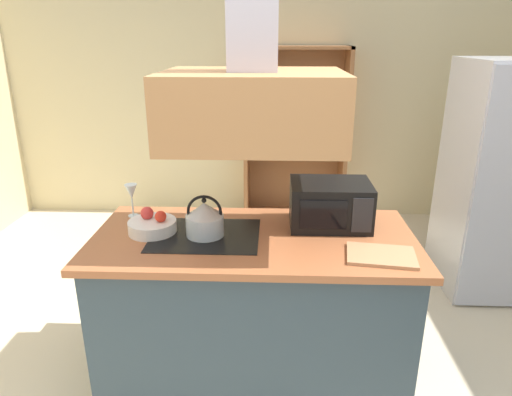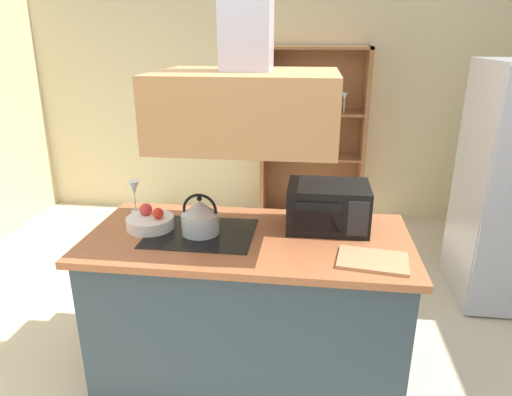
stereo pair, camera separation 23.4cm
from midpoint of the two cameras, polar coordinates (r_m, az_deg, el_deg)
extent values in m
cube|color=beige|center=(5.04, 6.87, 12.75)|extent=(6.00, 0.12, 2.70)
cube|color=#30404A|center=(2.77, 1.54, -13.71)|extent=(1.72, 0.79, 0.86)
cube|color=#A45C36|center=(2.55, 1.63, -5.24)|extent=(1.80, 0.87, 0.04)
cube|color=black|center=(2.57, -4.38, -4.46)|extent=(0.60, 0.48, 0.00)
cube|color=#B77C49|center=(2.33, 1.80, 11.25)|extent=(0.90, 0.70, 0.36)
cube|color=#925A33|center=(4.87, 2.37, 7.59)|extent=(0.04, 0.40, 1.86)
cube|color=#925A33|center=(4.89, 14.63, 7.02)|extent=(0.04, 0.40, 1.86)
cube|color=#925A33|center=(4.74, 9.10, 18.17)|extent=(1.08, 0.40, 0.03)
cube|color=#925A33|center=(5.12, 8.02, -2.41)|extent=(1.08, 0.40, 0.08)
cube|color=#925A33|center=(5.04, 8.50, 7.81)|extent=(1.08, 0.02, 1.86)
cube|color=#925A33|center=(4.90, 8.41, 5.22)|extent=(1.00, 0.36, 0.02)
cube|color=#925A33|center=(4.80, 8.69, 10.59)|extent=(1.00, 0.36, 0.02)
cylinder|color=beige|center=(4.84, 6.14, 5.60)|extent=(0.18, 0.18, 0.05)
cylinder|color=beige|center=(4.83, 6.16, 6.12)|extent=(0.17, 0.17, 0.05)
cylinder|color=beige|center=(4.82, 6.18, 6.64)|extent=(0.16, 0.16, 0.05)
cylinder|color=silver|center=(4.76, 10.33, 11.29)|extent=(0.01, 0.01, 0.12)
cone|color=silver|center=(4.74, 10.40, 12.48)|extent=(0.07, 0.07, 0.08)
cylinder|color=silver|center=(4.77, 12.43, 11.17)|extent=(0.01, 0.01, 0.12)
cone|color=silver|center=(4.75, 12.52, 12.36)|extent=(0.07, 0.07, 0.08)
cylinder|color=silver|center=(2.55, -4.41, -3.24)|extent=(0.21, 0.21, 0.12)
cone|color=#BDBEBF|center=(2.51, -4.47, -1.25)|extent=(0.20, 0.20, 0.07)
sphere|color=black|center=(2.50, -4.50, -0.14)|extent=(0.03, 0.03, 0.03)
torus|color=black|center=(2.52, -4.46, -1.59)|extent=(0.20, 0.02, 0.20)
cube|color=#B17E54|center=(2.36, 17.26, -7.56)|extent=(0.37, 0.28, 0.02)
cube|color=black|center=(2.66, 11.52, -1.05)|extent=(0.46, 0.34, 0.26)
cube|color=black|center=(2.49, 10.50, -2.41)|extent=(0.26, 0.01, 0.17)
cube|color=#262628|center=(2.51, 15.32, -2.60)|extent=(0.11, 0.01, 0.20)
cylinder|color=silver|center=(2.94, -12.67, -1.72)|extent=(0.06, 0.06, 0.01)
cylinder|color=silver|center=(2.92, -12.75, -0.66)|extent=(0.01, 0.01, 0.11)
cone|color=silver|center=(2.89, -12.90, 1.20)|extent=(0.08, 0.08, 0.09)
cylinder|color=silver|center=(2.66, -10.72, -3.13)|extent=(0.27, 0.27, 0.07)
sphere|color=red|center=(2.62, -9.74, -1.95)|extent=(0.06, 0.06, 0.06)
sphere|color=red|center=(2.69, -11.29, -1.47)|extent=(0.07, 0.07, 0.07)
camera|label=1|loc=(0.12, -87.63, 0.85)|focal=31.83mm
camera|label=2|loc=(0.12, 92.37, -0.85)|focal=31.83mm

